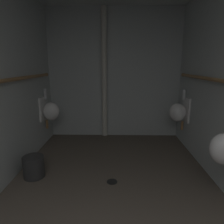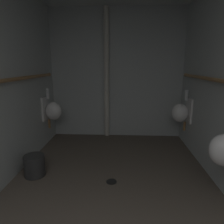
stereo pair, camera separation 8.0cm
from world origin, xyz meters
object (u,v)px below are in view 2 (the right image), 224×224
(urinal_left_mid, at_px, (52,110))
(waste_bin, at_px, (34,165))
(floor_drain, at_px, (111,181))
(standpipe_back_wall, at_px, (107,75))
(urinal_right_far, at_px, (181,112))

(urinal_left_mid, bearing_deg, waste_bin, -84.36)
(floor_drain, bearing_deg, urinal_left_mid, 132.76)
(urinal_left_mid, xyz_separation_m, floor_drain, (1.18, -1.28, -0.65))
(urinal_left_mid, height_order, standpipe_back_wall, standpipe_back_wall)
(urinal_left_mid, xyz_separation_m, standpipe_back_wall, (0.99, 0.45, 0.64))
(standpipe_back_wall, relative_size, waste_bin, 8.65)
(standpipe_back_wall, xyz_separation_m, waste_bin, (-0.87, -1.62, -1.15))
(floor_drain, bearing_deg, standpipe_back_wall, 96.33)
(urinal_left_mid, bearing_deg, urinal_right_far, -0.67)
(standpipe_back_wall, bearing_deg, floor_drain, -83.67)
(urinal_right_far, bearing_deg, waste_bin, -153.22)
(urinal_right_far, relative_size, standpipe_back_wall, 0.30)
(urinal_right_far, xyz_separation_m, floor_drain, (-1.19, -1.25, -0.65))
(urinal_left_mid, distance_m, urinal_right_far, 2.38)
(urinal_right_far, relative_size, waste_bin, 2.58)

